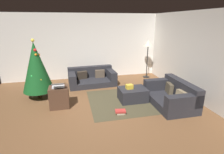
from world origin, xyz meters
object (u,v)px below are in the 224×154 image
at_px(couch_right, 173,95).
at_px(side_table, 59,97).
at_px(corner_lamp, 148,46).
at_px(laptop, 58,86).
at_px(ottoman, 133,94).
at_px(book_stack, 121,112).
at_px(christmas_tree, 36,67).
at_px(gift_box, 129,87).
at_px(tv_remote, 127,87).
at_px(couch_left, 92,78).

xyz_separation_m(couch_right, side_table, (-3.14, 0.57, 0.02)).
height_order(couch_right, corner_lamp, corner_lamp).
bearing_deg(laptop, side_table, 92.12).
xyz_separation_m(couch_right, ottoman, (-1.02, 0.51, -0.08)).
bearing_deg(side_table, ottoman, -1.45).
distance_m(laptop, book_stack, 1.80).
bearing_deg(ottoman, laptop, -179.89).
bearing_deg(christmas_tree, gift_box, -18.18).
relative_size(couch_right, laptop, 3.74).
bearing_deg(gift_box, corner_lamp, 54.87).
xyz_separation_m(tv_remote, corner_lamp, (1.50, 1.97, 0.94)).
height_order(tv_remote, book_stack, tv_remote).
xyz_separation_m(ottoman, gift_box, (-0.11, 0.00, 0.26)).
relative_size(ottoman, tv_remote, 5.06).
relative_size(couch_right, gift_box, 7.81).
bearing_deg(side_table, laptop, -87.88).
bearing_deg(corner_lamp, gift_box, -125.13).
height_order(couch_right, tv_remote, couch_right).
height_order(book_stack, corner_lamp, corner_lamp).
xyz_separation_m(christmas_tree, side_table, (0.65, -0.82, -0.69)).
bearing_deg(christmas_tree, side_table, -51.75).
height_order(ottoman, tv_remote, tv_remote).
height_order(gift_box, side_table, side_table).
bearing_deg(side_table, tv_remote, 1.69).
height_order(gift_box, book_stack, gift_box).
xyz_separation_m(couch_right, christmas_tree, (-3.79, 1.39, 0.71)).
distance_m(christmas_tree, side_table, 1.25).
height_order(couch_left, side_table, couch_left).
bearing_deg(tv_remote, laptop, -150.29).
distance_m(couch_left, laptop, 2.12).
bearing_deg(ottoman, tv_remote, 143.89).
bearing_deg(laptop, book_stack, -24.65).
xyz_separation_m(gift_box, side_table, (-2.01, 0.05, -0.15)).
height_order(side_table, book_stack, side_table).
relative_size(ottoman, gift_box, 4.06).
relative_size(christmas_tree, side_table, 3.11).
relative_size(tv_remote, book_stack, 0.55).
distance_m(gift_box, book_stack, 0.94).
relative_size(christmas_tree, corner_lamp, 1.16).
bearing_deg(laptop, christmas_tree, 126.45).
xyz_separation_m(ottoman, laptop, (-2.12, -0.00, 0.45)).
relative_size(couch_left, christmas_tree, 0.96).
distance_m(ottoman, book_stack, 0.93).
distance_m(christmas_tree, corner_lamp, 4.31).
relative_size(side_table, corner_lamp, 0.37).
bearing_deg(tv_remote, corner_lamp, 78.95).
distance_m(side_table, book_stack, 1.74).
xyz_separation_m(gift_box, tv_remote, (-0.04, 0.11, -0.05)).
height_order(couch_right, laptop, laptop).
bearing_deg(ottoman, side_table, 178.55).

